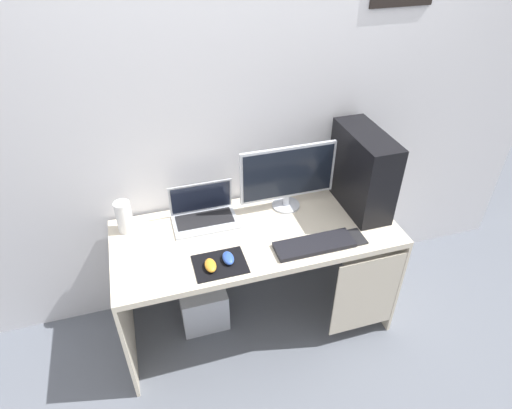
# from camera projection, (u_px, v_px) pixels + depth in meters

# --- Properties ---
(ground_plane) EXTENTS (8.00, 8.00, 0.00)m
(ground_plane) POSITION_uv_depth(u_px,v_px,m) (256.00, 318.00, 2.78)
(ground_plane) COLOR slate
(wall_back) EXTENTS (4.00, 0.05, 2.60)m
(wall_back) POSITION_uv_depth(u_px,v_px,m) (237.00, 105.00, 2.30)
(wall_back) COLOR silver
(wall_back) RESTS_ON ground_plane
(desk) EXTENTS (1.54, 0.66, 0.72)m
(desk) POSITION_uv_depth(u_px,v_px,m) (260.00, 251.00, 2.43)
(desk) COLOR beige
(desk) RESTS_ON ground_plane
(pc_tower) EXTENTS (0.19, 0.47, 0.46)m
(pc_tower) POSITION_uv_depth(u_px,v_px,m) (362.00, 171.00, 2.42)
(pc_tower) COLOR black
(pc_tower) RESTS_ON desk
(monitor) EXTENTS (0.55, 0.16, 0.40)m
(monitor) POSITION_uv_depth(u_px,v_px,m) (288.00, 176.00, 2.41)
(monitor) COLOR #B7BCC6
(monitor) RESTS_ON desk
(laptop) EXTENTS (0.36, 0.22, 0.21)m
(laptop) POSITION_uv_depth(u_px,v_px,m) (204.00, 213.00, 2.41)
(laptop) COLOR #B7BCC6
(laptop) RESTS_ON desk
(speaker) EXTENTS (0.09, 0.09, 0.18)m
(speaker) POSITION_uv_depth(u_px,v_px,m) (124.00, 217.00, 2.31)
(speaker) COLOR white
(speaker) RESTS_ON desk
(keyboard) EXTENTS (0.42, 0.14, 0.02)m
(keyboard) POSITION_uv_depth(u_px,v_px,m) (314.00, 245.00, 2.25)
(keyboard) COLOR black
(keyboard) RESTS_ON desk
(mousepad) EXTENTS (0.26, 0.20, 0.00)m
(mousepad) POSITION_uv_depth(u_px,v_px,m) (220.00, 264.00, 2.14)
(mousepad) COLOR black
(mousepad) RESTS_ON desk
(mouse_left) EXTENTS (0.06, 0.10, 0.03)m
(mouse_left) POSITION_uv_depth(u_px,v_px,m) (228.00, 258.00, 2.15)
(mouse_left) COLOR #2D51B2
(mouse_left) RESTS_ON mousepad
(mouse_right) EXTENTS (0.06, 0.10, 0.03)m
(mouse_right) POSITION_uv_depth(u_px,v_px,m) (210.00, 265.00, 2.11)
(mouse_right) COLOR orange
(mouse_right) RESTS_ON mousepad
(cell_phone) EXTENTS (0.07, 0.13, 0.01)m
(cell_phone) POSITION_uv_depth(u_px,v_px,m) (357.00, 237.00, 2.31)
(cell_phone) COLOR #232326
(cell_phone) RESTS_ON desk
(subwoofer) EXTENTS (0.28, 0.28, 0.28)m
(subwoofer) POSITION_uv_depth(u_px,v_px,m) (203.00, 303.00, 2.70)
(subwoofer) COLOR #B7BCC6
(subwoofer) RESTS_ON ground_plane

